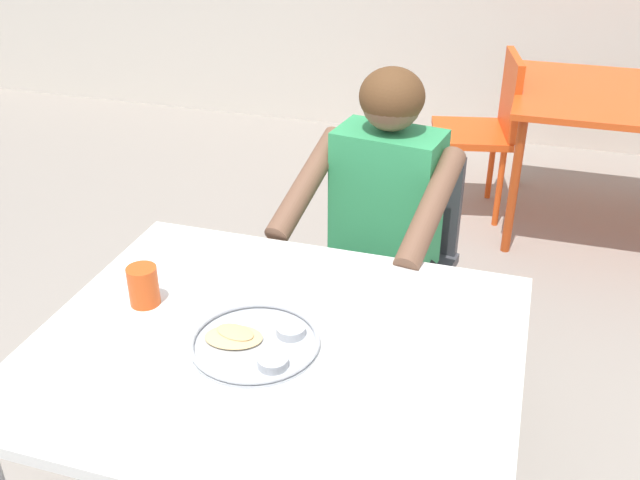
# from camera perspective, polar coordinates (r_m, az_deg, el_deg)

# --- Properties ---
(table_foreground) EXTENTS (1.14, 0.94, 0.73)m
(table_foreground) POSITION_cam_1_polar(r_m,az_deg,el_deg) (1.73, -3.59, -10.03)
(table_foreground) COLOR white
(table_foreground) RESTS_ON ground
(thali_tray) EXTENTS (0.31, 0.31, 0.03)m
(thali_tray) POSITION_cam_1_polar(r_m,az_deg,el_deg) (1.67, -5.21, -8.22)
(thali_tray) COLOR #B7BABF
(thali_tray) RESTS_ON table_foreground
(drinking_cup) EXTENTS (0.08, 0.08, 0.10)m
(drinking_cup) POSITION_cam_1_polar(r_m,az_deg,el_deg) (1.84, -14.06, -3.50)
(drinking_cup) COLOR #D84C19
(drinking_cup) RESTS_ON table_foreground
(chair_foreground) EXTENTS (0.48, 0.45, 0.82)m
(chair_foreground) POSITION_cam_1_polar(r_m,az_deg,el_deg) (2.58, 5.99, -0.48)
(chair_foreground) COLOR #3F3F44
(chair_foreground) RESTS_ON ground
(diner_foreground) EXTENTS (0.55, 0.59, 1.17)m
(diner_foreground) POSITION_cam_1_polar(r_m,az_deg,el_deg) (2.30, 4.54, 1.77)
(diner_foreground) COLOR black
(diner_foreground) RESTS_ON ground
(table_background_red) EXTENTS (0.96, 0.95, 0.72)m
(table_background_red) POSITION_cam_1_polar(r_m,az_deg,el_deg) (3.78, 22.75, 9.84)
(table_background_red) COLOR #E04C19
(table_background_red) RESTS_ON ground
(chair_red_left) EXTENTS (0.46, 0.48, 0.85)m
(chair_red_left) POSITION_cam_1_polar(r_m,az_deg,el_deg) (3.80, 13.29, 9.18)
(chair_red_left) COLOR #E34D18
(chair_red_left) RESTS_ON ground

